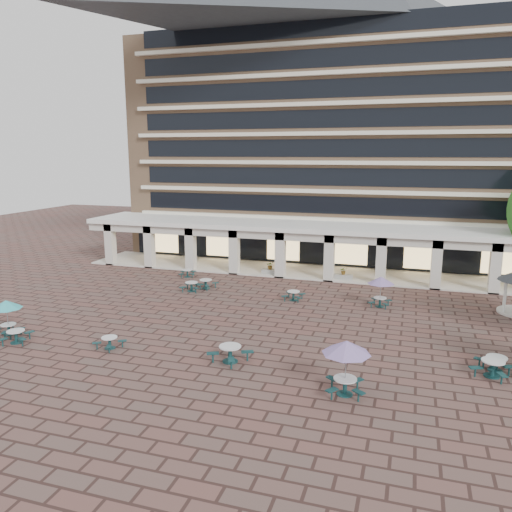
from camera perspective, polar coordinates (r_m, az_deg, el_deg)
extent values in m
plane|color=brown|center=(31.38, 0.67, -7.95)|extent=(120.00, 120.00, 0.00)
cube|color=tan|center=(54.47, 8.71, 12.02)|extent=(40.00, 15.00, 22.00)
cube|color=silver|center=(47.21, 6.99, 4.23)|extent=(36.80, 0.50, 0.35)
cube|color=black|center=(47.29, 7.08, 5.83)|extent=(35.20, 0.05, 1.60)
cube|color=silver|center=(46.95, 7.07, 7.38)|extent=(36.80, 0.50, 0.35)
cube|color=black|center=(47.10, 7.16, 8.97)|extent=(35.20, 0.05, 1.60)
cube|color=silver|center=(46.83, 7.15, 10.55)|extent=(36.80, 0.50, 0.35)
cube|color=black|center=(47.06, 7.24, 12.14)|extent=(35.20, 0.05, 1.60)
cube|color=silver|center=(46.86, 7.23, 13.73)|extent=(36.80, 0.50, 0.35)
cube|color=black|center=(47.15, 7.32, 15.30)|extent=(35.20, 0.05, 1.60)
cube|color=silver|center=(47.03, 7.31, 16.90)|extent=(36.80, 0.50, 0.35)
cube|color=black|center=(47.39, 7.41, 18.43)|extent=(35.20, 0.05, 1.60)
cube|color=silver|center=(47.34, 7.40, 20.03)|extent=(36.80, 0.50, 0.35)
cube|color=black|center=(47.77, 7.50, 21.53)|extent=(35.20, 0.05, 1.60)
cube|color=silver|center=(47.79, 7.49, 23.11)|extent=(36.80, 0.50, 0.35)
cube|color=black|center=(48.29, 7.59, 24.57)|extent=(35.20, 0.05, 1.60)
cube|color=white|center=(44.58, 6.32, 3.42)|extent=(42.00, 6.60, 0.40)
cube|color=beige|center=(41.89, 5.53, 2.29)|extent=(42.00, 0.30, 0.90)
cube|color=black|center=(47.59, 6.90, 1.00)|extent=(38.00, 0.15, 3.20)
cube|color=beige|center=(45.35, 6.20, -1.76)|extent=(42.00, 6.00, 0.12)
cube|color=beige|center=(49.89, -16.30, 1.34)|extent=(0.80, 0.80, 4.00)
cube|color=beige|center=(47.68, -12.08, 1.09)|extent=(0.80, 0.80, 4.00)
cube|color=beige|center=(45.76, -7.47, 0.81)|extent=(0.80, 0.80, 4.00)
cube|color=beige|center=(44.16, -2.50, 0.51)|extent=(0.80, 0.80, 4.00)
cube|color=beige|center=(42.92, 2.80, 0.18)|extent=(0.80, 0.80, 4.00)
cube|color=beige|center=(42.07, 8.37, -0.17)|extent=(0.80, 0.80, 4.00)
cube|color=beige|center=(41.63, 14.11, -0.53)|extent=(0.80, 0.80, 4.00)
cube|color=beige|center=(41.61, 19.91, -0.88)|extent=(0.80, 0.80, 4.00)
cube|color=beige|center=(42.03, 25.67, -1.22)|extent=(0.80, 0.80, 4.00)
cube|color=#FFD88C|center=(52.77, -10.47, 1.72)|extent=(3.20, 0.08, 2.40)
cube|color=#FFD88C|center=(50.11, -3.99, 1.36)|extent=(3.20, 0.08, 2.40)
cube|color=#FFD88C|center=(48.16, 3.12, 0.95)|extent=(3.20, 0.08, 2.40)
cube|color=#FFD88C|center=(47.00, 10.69, 0.50)|extent=(3.20, 0.08, 2.40)
cube|color=#FFD88C|center=(46.71, 18.50, 0.02)|extent=(3.20, 0.08, 2.40)
cube|color=#FFD88C|center=(47.28, 26.26, -0.45)|extent=(3.20, 0.08, 2.40)
cylinder|color=#143C3D|center=(31.73, -25.68, -8.89)|extent=(0.68, 0.68, 0.04)
cylinder|color=#143C3D|center=(31.63, -25.73, -8.38)|extent=(0.17, 0.17, 0.64)
cylinder|color=silver|center=(31.51, -25.79, -7.72)|extent=(0.97, 0.97, 0.05)
cube|color=#143C3D|center=(31.87, -24.49, -7.92)|extent=(0.46, 0.60, 0.05)
cylinder|color=#143C3D|center=(31.95, -24.46, -8.30)|extent=(0.08, 0.08, 0.41)
cube|color=#143C3D|center=(32.27, -26.28, -7.85)|extent=(0.60, 0.46, 0.05)
cylinder|color=#143C3D|center=(32.34, -26.25, -8.22)|extent=(0.08, 0.08, 0.41)
cube|color=#143C3D|center=(31.34, -27.01, -8.48)|extent=(0.46, 0.60, 0.05)
cylinder|color=#143C3D|center=(31.41, -26.98, -8.86)|extent=(0.08, 0.08, 0.41)
cube|color=#143C3D|center=(30.94, -25.18, -8.56)|extent=(0.60, 0.46, 0.05)
cylinder|color=#143C3D|center=(31.01, -25.14, -8.95)|extent=(0.08, 0.08, 0.41)
cylinder|color=#143C3D|center=(26.29, -2.96, -11.92)|extent=(0.80, 0.80, 0.05)
cylinder|color=#143C3D|center=(26.15, -2.97, -11.21)|extent=(0.21, 0.21, 0.75)
cylinder|color=silver|center=(25.98, -2.98, -10.28)|extent=(1.14, 1.14, 0.06)
cube|color=#143C3D|center=(26.17, -0.99, -10.88)|extent=(0.70, 0.55, 0.06)
cylinder|color=#143C3D|center=(26.27, -0.99, -11.41)|extent=(0.09, 0.09, 0.48)
cube|color=#143C3D|center=(26.92, -3.09, -10.23)|extent=(0.55, 0.70, 0.06)
cylinder|color=#143C3D|center=(27.02, -3.09, -10.75)|extent=(0.09, 0.09, 0.48)
cube|color=#143C3D|center=(26.07, -4.96, -11.01)|extent=(0.70, 0.55, 0.06)
cylinder|color=#143C3D|center=(26.17, -4.95, -11.54)|extent=(0.09, 0.09, 0.48)
cube|color=#143C3D|center=(25.28, -2.84, -11.73)|extent=(0.55, 0.70, 0.06)
cylinder|color=#143C3D|center=(25.39, -2.84, -12.27)|extent=(0.09, 0.09, 0.48)
cylinder|color=#143C3D|center=(27.84, 25.69, -11.74)|extent=(0.69, 0.69, 0.04)
cylinder|color=#143C3D|center=(27.73, 25.74, -11.15)|extent=(0.18, 0.18, 0.65)
cylinder|color=silver|center=(27.58, 25.82, -10.39)|extent=(0.99, 0.99, 0.05)
cube|color=#143C3D|center=(28.39, 26.16, -10.42)|extent=(0.46, 0.61, 0.05)
cylinder|color=#143C3D|center=(28.47, 26.12, -10.85)|extent=(0.08, 0.08, 0.42)
cube|color=#143C3D|center=(27.85, 24.20, -10.67)|extent=(0.61, 0.46, 0.05)
cylinder|color=#143C3D|center=(27.94, 24.16, -11.10)|extent=(0.08, 0.08, 0.42)
cube|color=#143C3D|center=(26.98, 25.34, -11.49)|extent=(0.46, 0.61, 0.05)
cylinder|color=#143C3D|center=(27.07, 25.30, -11.94)|extent=(0.08, 0.08, 0.42)
cylinder|color=#143C3D|center=(33.29, -26.37, -8.02)|extent=(0.60, 0.60, 0.03)
cylinder|color=#143C3D|center=(33.20, -26.41, -7.58)|extent=(0.16, 0.16, 0.57)
cylinder|color=silver|center=(33.10, -26.47, -7.02)|extent=(0.86, 0.86, 0.04)
cube|color=#143C3D|center=(32.95, -25.32, -7.45)|extent=(0.53, 0.42, 0.04)
cylinder|color=#143C3D|center=(33.01, -25.29, -7.77)|extent=(0.07, 0.07, 0.36)
cube|color=#143C3D|center=(33.77, -26.05, -7.06)|extent=(0.42, 0.53, 0.04)
cylinder|color=#143C3D|center=(33.84, -26.02, -7.38)|extent=(0.07, 0.07, 0.36)
cube|color=#143C3D|center=(32.58, -26.82, -7.80)|extent=(0.42, 0.53, 0.04)
cylinder|color=#143C3D|center=(32.64, -26.78, -8.13)|extent=(0.07, 0.07, 0.36)
cylinder|color=gray|center=(32.98, -26.53, -6.35)|extent=(0.04, 0.04, 2.07)
cone|color=teal|center=(32.75, -26.66, -4.98)|extent=(1.81, 1.81, 0.47)
cylinder|color=#143C3D|center=(29.06, -16.35, -10.05)|extent=(0.60, 0.60, 0.03)
cylinder|color=#143C3D|center=(28.97, -16.38, -9.56)|extent=(0.16, 0.16, 0.57)
cylinder|color=silver|center=(28.85, -16.42, -8.92)|extent=(0.86, 0.86, 0.04)
cube|color=#143C3D|center=(28.90, -15.05, -9.33)|extent=(0.53, 0.45, 0.04)
cylinder|color=#143C3D|center=(28.97, -15.02, -9.70)|extent=(0.07, 0.07, 0.36)
cube|color=#143C3D|center=(29.56, -16.33, -8.92)|extent=(0.45, 0.53, 0.04)
cylinder|color=#143C3D|center=(29.63, -16.31, -9.28)|extent=(0.07, 0.07, 0.36)
cube|color=#143C3D|center=(28.98, -17.74, -9.43)|extent=(0.53, 0.45, 0.04)
cylinder|color=#143C3D|center=(29.05, -17.71, -9.79)|extent=(0.07, 0.07, 0.36)
cube|color=#143C3D|center=(28.30, -16.46, -9.86)|extent=(0.45, 0.53, 0.04)
cylinder|color=#143C3D|center=(28.38, -16.43, -10.24)|extent=(0.07, 0.07, 0.36)
cylinder|color=#143C3D|center=(23.37, 10.09, -15.27)|extent=(0.73, 0.73, 0.04)
cylinder|color=#143C3D|center=(23.23, 10.12, -14.56)|extent=(0.19, 0.19, 0.68)
cylinder|color=silver|center=(23.05, 10.16, -13.63)|extent=(1.04, 1.04, 0.05)
cube|color=#143C3D|center=(23.71, 11.53, -13.73)|extent=(0.57, 0.63, 0.05)
cylinder|color=#143C3D|center=(23.82, 11.51, -14.25)|extent=(0.08, 0.08, 0.44)
cube|color=#143C3D|center=(23.68, 8.69, -13.66)|extent=(0.63, 0.57, 0.05)
cylinder|color=#143C3D|center=(23.78, 8.67, -14.18)|extent=(0.08, 0.08, 0.44)
cube|color=#143C3D|center=(22.65, 8.66, -14.89)|extent=(0.57, 0.63, 0.05)
cylinder|color=#143C3D|center=(22.76, 8.64, -15.43)|extent=(0.08, 0.08, 0.44)
cube|color=#143C3D|center=(22.69, 11.65, -14.96)|extent=(0.63, 0.57, 0.05)
cylinder|color=#143C3D|center=(22.79, 11.63, -15.50)|extent=(0.08, 0.08, 0.44)
cylinder|color=gray|center=(22.84, 10.21, -12.53)|extent=(0.05, 0.05, 2.49)
cone|color=#8066A5|center=(22.46, 10.30, -10.23)|extent=(2.18, 2.18, 0.57)
cylinder|color=#143C3D|center=(27.18, 25.34, -12.27)|extent=(0.75, 0.75, 0.04)
cylinder|color=#143C3D|center=(27.05, 25.40, -11.63)|extent=(0.19, 0.19, 0.71)
cylinder|color=silver|center=(26.89, 25.48, -10.78)|extent=(1.08, 1.08, 0.05)
cube|color=#143C3D|center=(27.41, 26.99, -11.20)|extent=(0.66, 0.49, 0.05)
cylinder|color=#143C3D|center=(27.50, 26.94, -11.68)|extent=(0.09, 0.09, 0.45)
cube|color=#143C3D|center=(27.69, 24.58, -10.75)|extent=(0.49, 0.66, 0.05)
cylinder|color=#143C3D|center=(27.78, 24.54, -11.23)|extent=(0.09, 0.09, 0.45)
cube|color=#143C3D|center=(26.62, 23.80, -11.58)|extent=(0.66, 0.49, 0.05)
cylinder|color=#143C3D|center=(26.72, 23.76, -12.07)|extent=(0.09, 0.09, 0.45)
cube|color=#143C3D|center=(26.34, 26.31, -12.06)|extent=(0.49, 0.66, 0.05)
cylinder|color=#143C3D|center=(26.44, 26.26, -12.56)|extent=(0.09, 0.09, 0.45)
cylinder|color=#143C3D|center=(39.87, -5.75, -3.69)|extent=(0.68, 0.68, 0.04)
cylinder|color=#143C3D|center=(39.79, -5.76, -3.27)|extent=(0.18, 0.18, 0.64)
cylinder|color=silver|center=(39.70, -5.77, -2.73)|extent=(0.97, 0.97, 0.05)
cube|color=#143C3D|center=(39.85, -4.67, -3.07)|extent=(0.60, 0.50, 0.05)
cylinder|color=#143C3D|center=(39.91, -4.67, -3.38)|extent=(0.08, 0.08, 0.41)
cube|color=#143C3D|center=(40.50, -5.88, -2.85)|extent=(0.50, 0.60, 0.05)
cylinder|color=#143C3D|center=(40.55, -5.87, -3.16)|extent=(0.08, 0.08, 0.41)
cube|color=#143C3D|center=(39.70, -6.85, -3.17)|extent=(0.60, 0.50, 0.05)
cylinder|color=#143C3D|center=(39.76, -6.84, -3.48)|extent=(0.08, 0.08, 0.41)
cube|color=#143C3D|center=(39.04, -5.64, -3.40)|extent=(0.50, 0.60, 0.05)
cylinder|color=#143C3D|center=(39.10, -5.64, -3.72)|extent=(0.08, 0.08, 0.41)
cylinder|color=#143C3D|center=(39.25, -7.37, -3.98)|extent=(0.67, 0.67, 0.04)
cylinder|color=#143C3D|center=(39.17, -7.38, -3.56)|extent=(0.17, 0.17, 0.64)
cylinder|color=silver|center=(39.07, -7.40, -3.01)|extent=(0.96, 0.96, 0.05)
cube|color=#143C3D|center=(39.46, -6.40, -3.26)|extent=(0.55, 0.58, 0.05)
cylinder|color=#143C3D|center=(39.51, -6.39, -3.57)|extent=(0.08, 0.08, 0.40)
cube|color=#143C3D|center=(39.80, -7.85, -3.17)|extent=(0.58, 0.55, 0.05)
cylinder|color=#143C3D|center=(39.86, -7.84, -3.47)|extent=(0.08, 0.08, 0.40)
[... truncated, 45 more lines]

